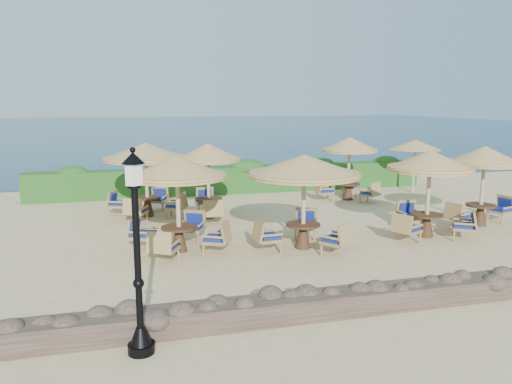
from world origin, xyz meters
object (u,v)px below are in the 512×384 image
at_px(extra_parasol, 415,145).
at_px(cafe_set_5, 349,158).
at_px(cafe_set_0, 178,188).
at_px(cafe_set_2, 429,177).
at_px(cafe_set_3, 146,165).
at_px(lamp_post, 138,262).
at_px(cafe_set_6, 484,169).
at_px(cafe_set_1, 304,179).
at_px(cafe_set_4, 208,165).

distance_m(extra_parasol, cafe_set_5, 3.76).
relative_size(cafe_set_0, cafe_set_2, 1.01).
xyz_separation_m(extra_parasol, cafe_set_2, (-3.89, -6.89, -0.32)).
bearing_deg(cafe_set_3, lamp_post, -93.54).
bearing_deg(extra_parasol, cafe_set_0, -150.34).
relative_size(cafe_set_2, cafe_set_6, 0.96).
height_order(cafe_set_0, cafe_set_1, same).
bearing_deg(cafe_set_1, cafe_set_0, 170.25).
distance_m(cafe_set_3, cafe_set_5, 8.39).
bearing_deg(cafe_set_6, cafe_set_0, -177.76).
height_order(cafe_set_1, cafe_set_4, same).
relative_size(extra_parasol, cafe_set_6, 0.83).
bearing_deg(cafe_set_3, cafe_set_4, -21.12).
bearing_deg(cafe_set_4, cafe_set_0, -111.18).
xyz_separation_m(extra_parasol, cafe_set_5, (-3.64, -0.86, -0.39)).
xyz_separation_m(extra_parasol, cafe_set_3, (-11.97, -1.84, -0.30)).
xyz_separation_m(lamp_post, cafe_set_5, (8.96, 11.14, 0.23)).
bearing_deg(cafe_set_1, cafe_set_2, 2.37).
relative_size(extra_parasol, cafe_set_2, 0.87).
relative_size(cafe_set_2, cafe_set_5, 1.00).
distance_m(cafe_set_1, cafe_set_5, 7.55).
relative_size(cafe_set_1, cafe_set_3, 1.04).
distance_m(cafe_set_1, cafe_set_3, 6.58).
bearing_deg(cafe_set_3, cafe_set_2, -31.96).
relative_size(lamp_post, cafe_set_5, 1.19).
bearing_deg(cafe_set_6, cafe_set_4, 158.22).
xyz_separation_m(cafe_set_2, cafe_set_3, (-8.08, 5.04, 0.02)).
bearing_deg(lamp_post, extra_parasol, 43.60).
bearing_deg(cafe_set_5, extra_parasol, 13.25).
bearing_deg(extra_parasol, cafe_set_6, -102.10).
distance_m(cafe_set_1, cafe_set_2, 4.07).
bearing_deg(cafe_set_2, cafe_set_6, 17.40).
relative_size(extra_parasol, cafe_set_5, 0.87).
xyz_separation_m(extra_parasol, cafe_set_0, (-11.36, -6.47, -0.38)).
xyz_separation_m(cafe_set_0, cafe_set_2, (7.47, -0.42, 0.06)).
height_order(cafe_set_2, cafe_set_3, same).
height_order(lamp_post, cafe_set_0, lamp_post).
relative_size(cafe_set_3, cafe_set_6, 1.03).
height_order(cafe_set_0, cafe_set_6, same).
distance_m(extra_parasol, cafe_set_2, 7.91).
height_order(cafe_set_0, cafe_set_2, same).
distance_m(lamp_post, cafe_set_0, 5.67).
bearing_deg(cafe_set_3, cafe_set_6, -21.65).
distance_m(extra_parasol, cafe_set_3, 12.12).
height_order(lamp_post, cafe_set_5, lamp_post).
relative_size(extra_parasol, cafe_set_1, 0.77).
height_order(lamp_post, cafe_set_6, lamp_post).
height_order(cafe_set_0, cafe_set_5, same).
height_order(cafe_set_2, cafe_set_5, same).
height_order(extra_parasol, cafe_set_5, cafe_set_5).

